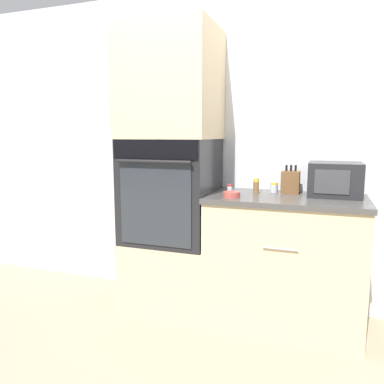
% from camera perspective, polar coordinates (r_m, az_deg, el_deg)
% --- Properties ---
extents(ground_plane, '(12.00, 12.00, 0.00)m').
position_cam_1_polar(ground_plane, '(2.81, 1.36, -20.23)').
color(ground_plane, gray).
extents(wall_back, '(8.00, 0.05, 2.50)m').
position_cam_1_polar(wall_back, '(3.07, 5.13, 6.59)').
color(wall_back, silver).
rests_on(wall_back, ground_plane).
extents(oven_cabinet_base, '(0.68, 0.60, 0.54)m').
position_cam_1_polar(oven_cabinet_base, '(3.06, -3.06, -12.16)').
color(oven_cabinet_base, beige).
rests_on(oven_cabinet_base, ground_plane).
extents(wall_oven, '(0.66, 0.64, 0.79)m').
position_cam_1_polar(wall_oven, '(2.89, -3.19, 0.25)').
color(wall_oven, black).
rests_on(wall_oven, oven_cabinet_base).
extents(oven_cabinet_upper, '(0.68, 0.60, 0.81)m').
position_cam_1_polar(oven_cabinet_upper, '(2.89, -3.30, 16.13)').
color(oven_cabinet_upper, beige).
rests_on(oven_cabinet_upper, wall_oven).
extents(counter_unit, '(1.08, 0.63, 0.94)m').
position_cam_1_polar(counter_unit, '(2.80, 13.87, -10.14)').
color(counter_unit, beige).
rests_on(counter_unit, ground_plane).
extents(microwave, '(0.35, 0.32, 0.24)m').
position_cam_1_polar(microwave, '(2.78, 20.93, 1.81)').
color(microwave, '#232326').
rests_on(microwave, counter_unit).
extents(knife_block, '(0.13, 0.12, 0.21)m').
position_cam_1_polar(knife_block, '(2.83, 14.78, 1.48)').
color(knife_block, brown).
rests_on(knife_block, counter_unit).
extents(bowl, '(0.12, 0.12, 0.04)m').
position_cam_1_polar(bowl, '(2.57, 6.04, -0.39)').
color(bowl, '#B24C42').
rests_on(bowl, counter_unit).
extents(condiment_jar_near, '(0.04, 0.04, 0.11)m').
position_cam_1_polar(condiment_jar_near, '(2.76, 9.74, 0.86)').
color(condiment_jar_near, brown).
rests_on(condiment_jar_near, counter_unit).
extents(condiment_jar_mid, '(0.06, 0.06, 0.07)m').
position_cam_1_polar(condiment_jar_mid, '(2.86, 12.39, 0.66)').
color(condiment_jar_mid, silver).
rests_on(condiment_jar_mid, counter_unit).
extents(condiment_jar_far, '(0.04, 0.04, 0.07)m').
position_cam_1_polar(condiment_jar_far, '(2.73, 5.77, 0.44)').
color(condiment_jar_far, silver).
rests_on(condiment_jar_far, counter_unit).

